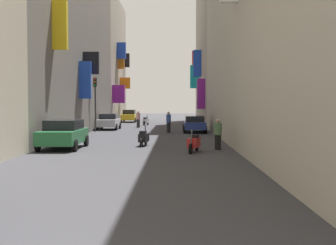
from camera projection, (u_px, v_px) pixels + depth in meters
ground_plane at (149, 135)px, 33.43m from camera, size 140.00×140.00×0.00m
building_left_mid_a at (47, 20)px, 34.39m from camera, size 7.22×27.39×17.69m
building_left_mid_b at (96, 61)px, 55.64m from camera, size 7.37×15.07×15.31m
building_right_mid_a at (229, 26)px, 48.45m from camera, size 7.11×14.92×21.70m
building_right_mid_b at (219, 58)px, 59.46m from camera, size 6.90×6.91×16.93m
parked_car_green at (63, 134)px, 23.00m from camera, size 2.02×4.11×1.50m
parked_car_yellow at (129, 116)px, 55.54m from camera, size 1.85×4.40×1.56m
parked_car_silver at (109, 121)px, 39.79m from camera, size 1.87×3.91×1.42m
parked_car_blue at (194, 123)px, 36.07m from camera, size 1.84×4.41×1.34m
scooter_red at (194, 143)px, 21.30m from camera, size 0.71×1.83×1.13m
scooter_white at (146, 121)px, 47.68m from camera, size 0.67×1.80×1.13m
scooter_black at (144, 138)px, 24.44m from camera, size 0.56×1.78×1.13m
pedestrian_crossing at (218, 134)px, 22.43m from camera, size 0.41×0.41×1.57m
pedestrian_near_left at (169, 122)px, 35.70m from camera, size 0.54×0.54×1.69m
pedestrian_near_right at (138, 119)px, 42.96m from camera, size 0.45×0.45×1.64m
traffic_light_near_corner at (95, 95)px, 36.58m from camera, size 0.26×0.34×4.49m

